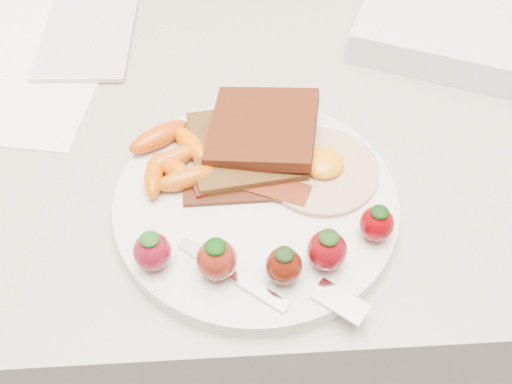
{
  "coord_description": "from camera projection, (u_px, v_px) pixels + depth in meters",
  "views": [
    {
      "loc": [
        -0.04,
        1.18,
        1.39
      ],
      "look_at": [
        -0.02,
        1.55,
        0.93
      ],
      "focal_mm": 45.0,
      "sensor_mm": 36.0,
      "label": 1
    }
  ],
  "objects": [
    {
      "name": "strawberries",
      "position": [
        268.0,
        250.0,
        0.55
      ],
      "size": [
        0.23,
        0.07,
        0.04
      ],
      "color": "maroon",
      "rests_on": "plate"
    },
    {
      "name": "toast_lower",
      "position": [
        245.0,
        148.0,
        0.64
      ],
      "size": [
        0.12,
        0.12,
        0.01
      ],
      "primitive_type": "cube",
      "rotation": [
        0.0,
        0.0,
        0.13
      ],
      "color": "black",
      "rests_on": "plate"
    },
    {
      "name": "plate",
      "position": [
        256.0,
        204.0,
        0.61
      ],
      "size": [
        0.27,
        0.27,
        0.02
      ],
      "primitive_type": "cylinder",
      "color": "silver",
      "rests_on": "counter"
    },
    {
      "name": "fork",
      "position": [
        280.0,
        286.0,
        0.54
      ],
      "size": [
        0.16,
        0.1,
        0.0
      ],
      "color": "white",
      "rests_on": "plate"
    },
    {
      "name": "fried_egg",
      "position": [
        322.0,
        168.0,
        0.62
      ],
      "size": [
        0.13,
        0.13,
        0.02
      ],
      "color": "beige",
      "rests_on": "plate"
    },
    {
      "name": "paper_sheet",
      "position": [
        21.0,
        61.0,
        0.76
      ],
      "size": [
        0.25,
        0.3,
        0.0
      ],
      "primitive_type": "cube",
      "rotation": [
        0.0,
        0.0,
        -0.19
      ],
      "color": "white",
      "rests_on": "counter"
    },
    {
      "name": "baby_carrots",
      "position": [
        172.0,
        159.0,
        0.62
      ],
      "size": [
        0.09,
        0.11,
        0.02
      ],
      "color": "#C85E11",
      "rests_on": "plate"
    },
    {
      "name": "toast_upper",
      "position": [
        263.0,
        128.0,
        0.63
      ],
      "size": [
        0.12,
        0.12,
        0.02
      ],
      "primitive_type": "cube",
      "rotation": [
        0.0,
        -0.1,
        -0.2
      ],
      "color": "#381509",
      "rests_on": "toast_lower"
    },
    {
      "name": "appliance",
      "position": [
        500.0,
        15.0,
        0.78
      ],
      "size": [
        0.39,
        0.36,
        0.04
      ],
      "primitive_type": "cube",
      "rotation": [
        0.0,
        0.0,
        -0.4
      ],
      "color": "silver",
      "rests_on": "counter"
    },
    {
      "name": "notepad",
      "position": [
        87.0,
        38.0,
        0.78
      ],
      "size": [
        0.12,
        0.16,
        0.01
      ],
      "primitive_type": "cube",
      "rotation": [
        0.0,
        0.0,
        -0.05
      ],
      "color": "beige",
      "rests_on": "paper_sheet"
    },
    {
      "name": "counter",
      "position": [
        262.0,
        301.0,
        1.06
      ],
      "size": [
        2.0,
        0.6,
        0.9
      ],
      "primitive_type": "cube",
      "color": "gray",
      "rests_on": "ground"
    },
    {
      "name": "bacon_strips",
      "position": [
        247.0,
        183.0,
        0.61
      ],
      "size": [
        0.12,
        0.07,
        0.01
      ],
      "color": "black",
      "rests_on": "plate"
    }
  ]
}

